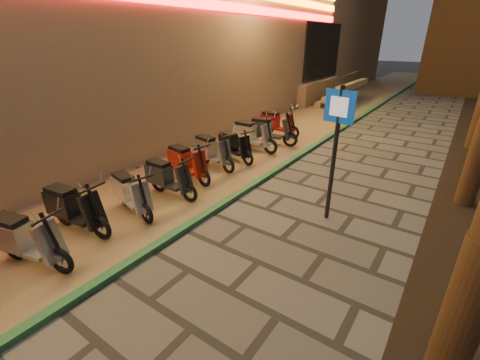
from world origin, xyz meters
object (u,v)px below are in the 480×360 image
Objects in this scene: scooter_9 at (211,151)px; scooter_11 at (251,135)px; scooter_5 at (72,208)px; scooter_7 at (166,177)px; scooter_6 at (129,192)px; scooter_8 at (185,162)px; pedestrian_sign at (336,137)px; scooter_4 at (24,239)px; scooter_13 at (276,123)px; scooter_10 at (233,145)px; scooter_12 at (268,130)px.

scooter_9 is 0.94× the size of scooter_11.
scooter_5 reaches higher than scooter_7.
scooter_8 reaches higher than scooter_6.
scooter_9 is (-0.03, 1.09, 0.01)m from scooter_8.
scooter_6 is at bearing -83.86° from scooter_11.
scooter_11 is at bearing 97.53° from scooter_8.
pedestrian_sign is 5.75m from scooter_4.
scooter_8 is 5.07m from scooter_13.
pedestrian_sign is 4.35m from scooter_10.
pedestrian_sign is 1.61× the size of scooter_11.
scooter_4 is 5.26m from scooter_9.
pedestrian_sign is at bearing 11.39° from scooter_8.
scooter_8 is at bearing 79.81° from scooter_4.
scooter_10 is 0.88× the size of scooter_11.
scooter_7 is 0.88× the size of scooter_12.
scooter_5 reaches higher than scooter_6.
scooter_6 is at bearing -93.83° from scooter_7.
scooter_8 is at bearing -78.33° from scooter_10.
scooter_6 is 3.98m from scooter_10.
scooter_11 is at bearing -116.17° from scooter_12.
scooter_11 reaches higher than scooter_4.
scooter_5 is 6.21m from scooter_11.
scooter_9 is at bearing 97.27° from scooter_7.
scooter_4 is 0.92× the size of scooter_11.
scooter_13 is (-3.98, 4.89, -1.27)m from pedestrian_sign.
pedestrian_sign is 4.44m from scooter_6.
scooter_4 reaches higher than scooter_8.
scooter_8 is at bearing 105.48° from scooter_7.
scooter_6 is (-3.63, -2.19, -1.32)m from pedestrian_sign.
scooter_6 is at bearing -73.70° from scooter_8.
scooter_11 is at bearing 77.32° from scooter_4.
pedestrian_sign is 1.61× the size of scooter_12.
scooter_6 is (-0.07, 2.14, -0.02)m from scooter_4.
scooter_13 reaches higher than scooter_8.
scooter_12 reaches higher than scooter_13.
scooter_9 is 3.98m from scooter_13.
scooter_10 is 3.12m from scooter_13.
scooter_4 is at bearing -72.31° from scooter_10.
scooter_12 reaches higher than scooter_4.
scooter_5 is at bearing -106.15° from scooter_12.
scooter_7 reaches higher than scooter_10.
scooter_13 is (-0.08, 5.07, 0.03)m from scooter_8.
scooter_9 is 0.94× the size of scooter_12.
scooter_9 reaches higher than scooter_4.
scooter_5 reaches higher than scooter_4.
scooter_9 is 2.00m from scooter_11.
scooter_4 is (-3.55, -4.34, -1.29)m from pedestrian_sign.
scooter_5 is 0.94× the size of scooter_12.
scooter_5 is 1.00× the size of scooter_9.
scooter_11 is 1.99m from scooter_13.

